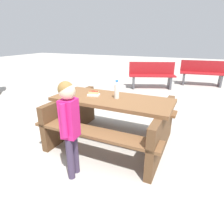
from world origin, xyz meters
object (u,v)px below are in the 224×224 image
hotdog_tray (94,94)px  child_in_coat (69,119)px  soda_bottle (117,90)px  park_bench_mid (202,73)px  park_bench_near (152,75)px  picnic_table (112,117)px

hotdog_tray → child_in_coat: (-0.19, 0.93, -0.03)m
soda_bottle → child_in_coat: size_ratio=0.23×
hotdog_tray → park_bench_mid: size_ratio=0.13×
child_in_coat → park_bench_near: child_in_coat is taller
soda_bottle → park_bench_near: 3.83m
soda_bottle → hotdog_tray: 0.39m
picnic_table → soda_bottle: (-0.07, -0.02, 0.43)m
hotdog_tray → park_bench_mid: (-1.68, -4.95, -0.33)m
picnic_table → park_bench_near: park_bench_near is taller
hotdog_tray → child_in_coat: 0.95m
soda_bottle → child_in_coat: child_in_coat is taller
hotdog_tray → picnic_table: bearing=-179.7°
picnic_table → hotdog_tray: (0.31, 0.00, 0.34)m
soda_bottle → hotdog_tray: size_ratio=1.39×
hotdog_tray → park_bench_near: bearing=-91.8°
park_bench_mid → hotdog_tray: bearing=71.2°
soda_bottle → park_bench_near: size_ratio=0.18×
soda_bottle → child_in_coat: 0.97m
picnic_table → hotdog_tray: hotdog_tray is taller
soda_bottle → park_bench_near: bearing=-86.1°
hotdog_tray → park_bench_mid: bearing=-108.8°
picnic_table → hotdog_tray: bearing=0.3°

